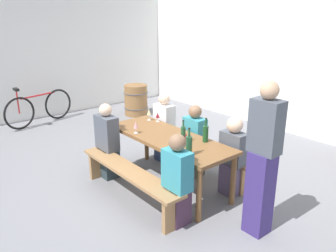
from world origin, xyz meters
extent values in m
plane|color=slate|center=(0.00, 0.00, 0.00)|extent=(24.00, 24.00, 0.00)
cube|color=white|center=(0.00, 3.47, 1.60)|extent=(14.00, 0.20, 3.20)
cube|color=white|center=(-4.60, 0.00, 1.60)|extent=(0.20, 7.34, 3.20)
cube|color=brown|center=(0.00, 0.00, 0.72)|extent=(2.03, 0.73, 0.05)
cylinder|color=brown|center=(-0.93, -0.31, 0.35)|extent=(0.07, 0.07, 0.70)
cylinder|color=brown|center=(0.93, -0.31, 0.35)|extent=(0.07, 0.07, 0.70)
cylinder|color=brown|center=(-0.93, 0.31, 0.35)|extent=(0.07, 0.07, 0.70)
cylinder|color=brown|center=(0.93, 0.31, 0.35)|extent=(0.07, 0.07, 0.70)
cube|color=#9E7247|center=(0.00, -0.67, 0.43)|extent=(1.93, 0.30, 0.04)
cube|color=#9E7247|center=(-0.86, -0.67, 0.21)|extent=(0.06, 0.24, 0.41)
cube|color=#9E7247|center=(0.86, -0.67, 0.21)|extent=(0.06, 0.24, 0.41)
cube|color=#9E7247|center=(0.00, 0.67, 0.43)|extent=(1.93, 0.30, 0.04)
cube|color=#9E7247|center=(-0.86, 0.67, 0.21)|extent=(0.06, 0.24, 0.41)
cube|color=#9E7247|center=(0.86, 0.67, 0.21)|extent=(0.06, 0.24, 0.41)
cylinder|color=#194723|center=(0.48, 0.25, 0.86)|extent=(0.07, 0.07, 0.22)
cylinder|color=#194723|center=(0.48, 0.25, 1.02)|extent=(0.03, 0.03, 0.10)
cylinder|color=black|center=(0.48, 0.25, 1.07)|extent=(0.03, 0.03, 0.01)
cylinder|color=#234C2D|center=(0.31, 0.00, 0.86)|extent=(0.06, 0.06, 0.22)
cylinder|color=#234C2D|center=(0.31, 0.00, 1.01)|extent=(0.02, 0.02, 0.08)
cylinder|color=black|center=(0.31, 0.00, 1.05)|extent=(0.02, 0.02, 0.01)
cylinder|color=#234C2D|center=(0.67, -0.23, 0.87)|extent=(0.08, 0.08, 0.24)
cylinder|color=#234C2D|center=(0.67, -0.23, 1.04)|extent=(0.03, 0.03, 0.10)
cylinder|color=black|center=(0.67, -0.23, 1.09)|extent=(0.03, 0.03, 0.01)
cylinder|color=silver|center=(-0.76, 0.24, 0.75)|extent=(0.06, 0.06, 0.01)
cylinder|color=silver|center=(-0.76, 0.24, 0.80)|extent=(0.01, 0.01, 0.08)
cone|color=beige|center=(-0.76, 0.24, 0.89)|extent=(0.07, 0.07, 0.10)
cylinder|color=silver|center=(0.42, -0.04, 0.75)|extent=(0.06, 0.06, 0.01)
cylinder|color=silver|center=(0.42, -0.04, 0.79)|extent=(0.01, 0.01, 0.06)
cone|color=maroon|center=(0.42, -0.04, 0.87)|extent=(0.07, 0.07, 0.10)
cylinder|color=silver|center=(-0.62, 0.30, 0.75)|extent=(0.06, 0.06, 0.01)
cylinder|color=silver|center=(-0.62, 0.30, 0.79)|extent=(0.01, 0.01, 0.06)
cone|color=maroon|center=(-0.62, 0.30, 0.85)|extent=(0.06, 0.06, 0.07)
cylinder|color=silver|center=(-0.39, -0.27, 0.75)|extent=(0.06, 0.06, 0.01)
cylinder|color=silver|center=(-0.39, -0.27, 0.79)|extent=(0.01, 0.01, 0.07)
cone|color=#D18C93|center=(-0.39, -0.27, 0.87)|extent=(0.07, 0.07, 0.10)
cube|color=#2A383C|center=(-0.79, -0.52, 0.23)|extent=(0.29, 0.24, 0.45)
cube|color=#4C515B|center=(-0.79, -0.52, 0.70)|extent=(0.39, 0.20, 0.51)
sphere|color=beige|center=(-0.79, -0.52, 1.05)|extent=(0.18, 0.18, 0.18)
cube|color=#462C41|center=(0.78, -0.52, 0.23)|extent=(0.26, 0.24, 0.45)
cube|color=teal|center=(0.78, -0.52, 0.69)|extent=(0.34, 0.20, 0.47)
sphere|color=#846047|center=(0.78, -0.52, 1.02)|extent=(0.20, 0.20, 0.20)
cube|color=navy|center=(-0.72, 0.52, 0.23)|extent=(0.26, 0.24, 0.45)
cube|color=silver|center=(-0.72, 0.52, 0.71)|extent=(0.34, 0.20, 0.52)
sphere|color=beige|center=(-0.72, 0.52, 1.06)|extent=(0.19, 0.19, 0.19)
cube|color=#4C4E40|center=(0.00, 0.52, 0.23)|extent=(0.25, 0.24, 0.45)
cube|color=teal|center=(0.00, 0.52, 0.68)|extent=(0.33, 0.20, 0.46)
sphere|color=#846047|center=(0.00, 0.52, 1.01)|extent=(0.19, 0.19, 0.19)
cube|color=#50425D|center=(0.74, 0.52, 0.23)|extent=(0.26, 0.24, 0.45)
cube|color=#4C515B|center=(0.74, 0.52, 0.67)|extent=(0.35, 0.20, 0.44)
sphere|color=beige|center=(0.74, 0.52, 1.00)|extent=(0.21, 0.21, 0.21)
cube|color=navy|center=(1.49, 0.07, 0.49)|extent=(0.24, 0.24, 0.97)
cube|color=#4C515B|center=(1.49, 0.07, 1.26)|extent=(0.32, 0.20, 0.58)
sphere|color=tan|center=(1.49, 0.07, 1.65)|extent=(0.19, 0.19, 0.19)
cylinder|color=olive|center=(-3.26, 1.70, 0.37)|extent=(0.56, 0.56, 0.74)
torus|color=#4C4C51|center=(-3.26, 1.70, 0.55)|extent=(0.59, 0.59, 0.02)
torus|color=#4C4C51|center=(-3.26, 1.70, 0.18)|extent=(0.59, 0.59, 0.02)
torus|color=black|center=(-4.16, 0.11, 0.35)|extent=(0.21, 0.69, 0.70)
torus|color=black|center=(-3.93, -0.84, 0.35)|extent=(0.21, 0.69, 0.70)
cylinder|color=#B21E1E|center=(-4.05, -0.37, 0.65)|extent=(0.23, 0.81, 0.04)
cylinder|color=#B21E1E|center=(-3.93, -0.84, 0.60)|extent=(0.03, 0.03, 0.50)
cube|color=black|center=(-3.93, -0.84, 0.87)|extent=(0.20, 0.08, 0.05)
camera|label=1|loc=(3.37, -2.81, 2.37)|focal=36.02mm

